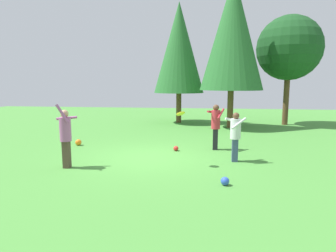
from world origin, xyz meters
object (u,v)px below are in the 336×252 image
(person_catcher, at_px, (235,133))
(frisbee, at_px, (181,114))
(person_bystander, at_px, (216,123))
(tree_right, at_px, (233,33))
(person_thrower, at_px, (66,133))
(tree_far_right, at_px, (289,48))
(ball_blue, at_px, (225,181))
(tree_center, at_px, (179,48))
(ball_red, at_px, (176,148))
(ball_orange, at_px, (78,142))

(person_catcher, height_order, frisbee, frisbee)
(person_bystander, height_order, tree_right, tree_right)
(person_thrower, height_order, person_bystander, person_thrower)
(person_catcher, bearing_deg, tree_far_right, -137.44)
(ball_blue, xyz_separation_m, tree_center, (-2.23, 11.60, 4.64))
(tree_right, bearing_deg, person_catcher, -93.44)
(person_catcher, distance_m, tree_center, 10.36)
(tree_far_right, bearing_deg, person_bystander, -121.31)
(frisbee, bearing_deg, tree_right, 75.16)
(ball_blue, distance_m, tree_right, 11.14)
(person_bystander, bearing_deg, ball_blue, 27.13)
(ball_red, distance_m, tree_center, 9.29)
(person_catcher, height_order, person_bystander, person_bystander)
(ball_red, xyz_separation_m, tree_center, (-0.62, 8.02, 4.65))
(person_catcher, bearing_deg, tree_right, -117.44)
(person_thrower, xyz_separation_m, person_bystander, (4.58, 3.04, -0.02))
(person_bystander, bearing_deg, ball_red, -49.03)
(frisbee, xyz_separation_m, ball_red, (-0.34, 2.01, -1.55))
(person_bystander, distance_m, ball_orange, 5.69)
(person_catcher, xyz_separation_m, frisbee, (-1.73, -0.77, 0.69))
(person_bystander, bearing_deg, frisbee, -0.00)
(person_bystander, distance_m, tree_right, 7.29)
(tree_center, bearing_deg, person_catcher, -73.76)
(person_catcher, height_order, tree_center, tree_center)
(person_thrower, xyz_separation_m, ball_orange, (-1.03, 3.09, -0.94))
(person_thrower, bearing_deg, ball_blue, -21.72)
(person_catcher, bearing_deg, ball_orange, -39.37)
(tree_far_right, relative_size, tree_center, 0.86)
(person_catcher, xyz_separation_m, person_bystander, (-0.58, 1.65, 0.09))
(frisbee, distance_m, ball_blue, 2.54)
(tree_far_right, relative_size, tree_right, 0.77)
(person_thrower, relative_size, ball_red, 10.25)
(frisbee, distance_m, ball_red, 2.56)
(frisbee, bearing_deg, ball_red, 99.57)
(person_catcher, distance_m, ball_red, 2.56)
(ball_blue, bearing_deg, ball_orange, 144.74)
(person_catcher, relative_size, tree_center, 0.21)
(tree_center, bearing_deg, ball_orange, -114.86)
(ball_orange, xyz_separation_m, tree_center, (3.50, 7.55, 4.62))
(person_thrower, distance_m, person_catcher, 5.35)
(person_thrower, relative_size, ball_blue, 9.04)
(ball_red, xyz_separation_m, tree_far_right, (6.01, 7.85, 4.52))
(person_bystander, relative_size, tree_far_right, 0.27)
(frisbee, xyz_separation_m, tree_far_right, (5.67, 9.85, 2.97))
(ball_blue, distance_m, tree_far_right, 13.05)
(ball_blue, relative_size, tree_center, 0.03)
(person_catcher, distance_m, tree_right, 8.65)
(frisbee, distance_m, ball_orange, 5.32)
(ball_red, relative_size, tree_right, 0.02)
(person_thrower, relative_size, frisbee, 5.38)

